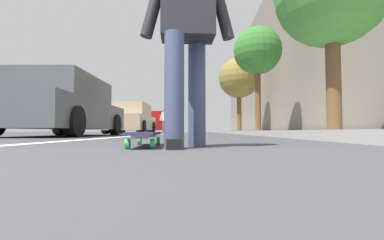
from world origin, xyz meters
The scene contains 13 objects.
ground_plane centered at (10.00, 0.00, 0.00)m, with size 80.00×80.00×0.00m, color #38383D.
lane_stripe_white centered at (20.00, 1.30, 0.00)m, with size 52.00×0.16×0.01m, color silver.
sidewalk_curb centered at (18.00, -3.45, 0.07)m, with size 52.00×3.20×0.14m, color #9E9B93.
building_facade centered at (22.00, -5.86, 5.26)m, with size 40.00×1.20×10.51m, color #70675C.
skateboard centered at (1.34, 0.10, 0.09)m, with size 0.86×0.28×0.11m.
skater_person centered at (1.19, -0.24, 0.94)m, with size 0.48×0.72×1.64m.
parked_car_near centered at (5.77, 3.09, 0.71)m, with size 4.52×2.01×1.48m.
parked_car_mid centered at (12.05, 3.08, 0.70)m, with size 4.12×1.91×1.47m.
parked_car_far centered at (18.14, 2.91, 0.72)m, with size 4.52×2.09×1.49m.
traffic_light centered at (21.90, 1.70, 3.07)m, with size 0.33×0.28×4.47m.
street_tree_mid centered at (11.63, -3.05, 3.90)m, with size 2.25×2.25×5.07m.
street_tree_far centered at (17.67, -3.05, 3.85)m, with size 2.85×2.85×5.30m.
pedestrian_distant centered at (15.65, 1.90, 0.88)m, with size 0.43×0.67×1.55m.
Camera 1 is at (-0.77, -0.35, 0.12)m, focal length 24.57 mm.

